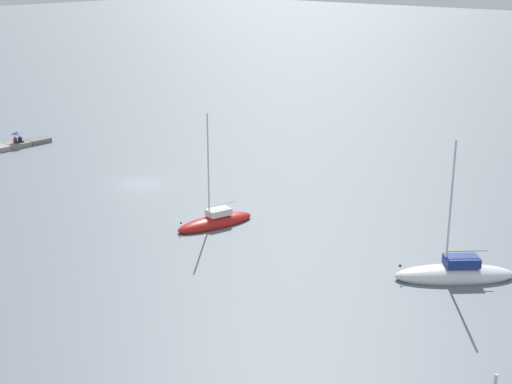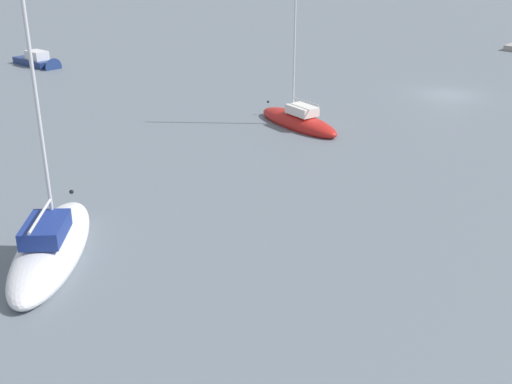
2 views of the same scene
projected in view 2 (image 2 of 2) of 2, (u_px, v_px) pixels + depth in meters
ground_plane at (448, 95)px, 45.80m from camera, size 500.00×500.00×0.00m
sailboat_white_near at (51, 247)px, 23.20m from camera, size 7.22×7.34×9.91m
sailboat_red_far at (298, 121)px, 38.43m from camera, size 7.02×3.44×9.51m
motorboat_navy_mid at (40, 63)px, 54.99m from camera, size 5.30×1.66×2.97m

